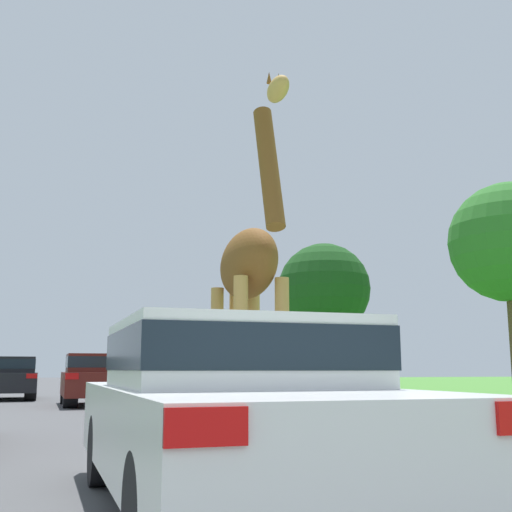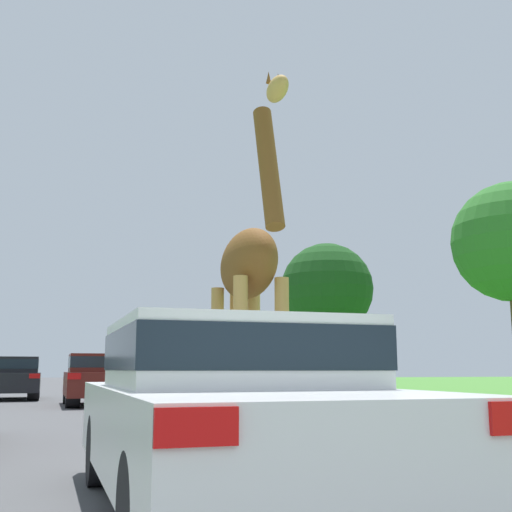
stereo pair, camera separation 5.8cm
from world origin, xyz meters
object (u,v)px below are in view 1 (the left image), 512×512
Objects in this scene: car_far_ahead at (9,377)px; tree_right_cluster at (324,290)px; tree_left_edge at (510,243)px; car_queue_right at (97,378)px; car_queue_left at (228,385)px; giraffe_near_road at (250,276)px; car_lead_maroon at (233,408)px.

tree_right_cluster is at bearing 5.79° from car_far_ahead.
car_far_ahead is 19.65m from tree_left_edge.
car_queue_right is 0.47× the size of tree_left_edge.
tree_right_cluster reaches higher than car_queue_right.
car_queue_right reaches higher than car_queue_left.
giraffe_near_road is at bearing -84.54° from car_queue_right.
giraffe_near_road reaches higher than car_lead_maroon.
tree_right_cluster is at bearing -115.84° from giraffe_near_road.
car_queue_left is at bearing -66.87° from car_queue_right.
tree_right_cluster is (10.46, 6.28, 3.82)m from car_queue_right.
tree_right_cluster is (7.98, 12.09, 3.92)m from car_queue_left.
car_lead_maroon is at bearing -116.21° from tree_right_cluster.
tree_left_edge reaches higher than car_queue_right.
tree_left_edge reaches higher than giraffe_near_road.
tree_left_edge reaches higher than car_queue_left.
car_queue_left is (2.66, 9.52, -0.06)m from car_lead_maroon.
car_queue_left is 1.03× the size of car_far_ahead.
car_queue_left is (2.48, -5.81, -0.10)m from car_queue_right.
car_far_ahead is at bearing 164.75° from tree_left_edge.
car_queue_left is 0.50× the size of tree_left_edge.
car_lead_maroon is 1.13× the size of car_queue_left.
car_queue_right is (0.18, 15.33, 0.04)m from car_lead_maroon.
tree_left_edge is at bearing 44.11° from car_lead_maroon.
car_far_ahead is 0.60× the size of tree_right_cluster.
car_lead_maroon is 1.19× the size of car_queue_right.
tree_left_edge is at bearing -139.53° from giraffe_near_road.
car_lead_maroon is 0.70× the size of tree_right_cluster.
car_queue_left is at bearing -156.26° from tree_left_edge.
car_far_ahead is 13.77m from tree_right_cluster.
giraffe_near_road is 20.39m from tree_right_cluster.
giraffe_near_road is 1.22× the size of car_far_ahead.
giraffe_near_road is 6.28m from car_queue_left.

